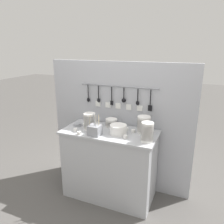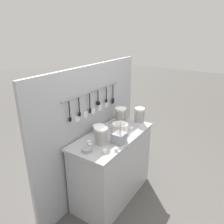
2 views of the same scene
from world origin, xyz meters
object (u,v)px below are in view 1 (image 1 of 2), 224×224
cup_mid_row (85,124)px  plate_stack (118,129)px  cutlery_caddy (95,130)px  steel_mixing_bowl (78,124)px  cup_front_right (79,133)px  bowl_stack_wide_centre (147,132)px  cup_centre (89,124)px  cup_beside_plates (75,130)px  cup_back_right (127,129)px  bowl_stack_tall_left (90,121)px  cup_edge_near (125,137)px  cup_edge_far (133,131)px  bowl_stack_back_corner (111,123)px  bowl_stack_short_front (144,125)px

cup_mid_row → plate_stack: bearing=-9.5°
plate_stack → cutlery_caddy: cutlery_caddy is taller
steel_mixing_bowl → cup_front_right: 0.31m
cutlery_caddy → cup_front_right: bearing=-159.0°
bowl_stack_wide_centre → cup_centre: bearing=165.6°
cutlery_caddy → cup_beside_plates: bearing=178.3°
cup_back_right → cup_centre: bearing=-179.3°
cup_centre → cup_front_right: size_ratio=1.00×
cutlery_caddy → cup_back_right: cutlery_caddy is taller
plate_stack → steel_mixing_bowl: plate_stack is taller
plate_stack → cutlery_caddy: bearing=-150.9°
bowl_stack_tall_left → steel_mixing_bowl: 0.22m
cup_mid_row → cup_back_right: size_ratio=1.00×
steel_mixing_bowl → cup_back_right: size_ratio=2.38×
cup_edge_near → cup_beside_plates: same height
cup_edge_far → cup_front_right: 0.65m
cup_mid_row → steel_mixing_bowl: bearing=-160.5°
plate_stack → cup_mid_row: 0.51m
cutlery_caddy → cup_beside_plates: cutlery_caddy is taller
cup_front_right → bowl_stack_back_corner: bearing=58.6°
steel_mixing_bowl → cup_beside_plates: cup_beside_plates is taller
bowl_stack_tall_left → cup_edge_far: (0.54, 0.09, -0.08)m
cup_centre → cup_beside_plates: size_ratio=1.00×
steel_mixing_bowl → cup_mid_row: bearing=19.5°
cup_mid_row → cup_beside_plates: bearing=-92.9°
cup_edge_near → cup_edge_far: same height
plate_stack → cup_centre: (-0.46, 0.13, -0.04)m
cup_edge_far → cutlery_caddy: bearing=-148.6°
cup_edge_far → cup_beside_plates: 0.70m
bowl_stack_wide_centre → cup_beside_plates: 0.88m
bowl_stack_tall_left → bowl_stack_back_corner: size_ratio=1.36×
steel_mixing_bowl → cup_front_right: (0.17, -0.25, 0.00)m
cutlery_caddy → plate_stack: bearing=29.1°
cutlery_caddy → cup_mid_row: cutlery_caddy is taller
cup_edge_near → cup_edge_far: 0.20m
cup_mid_row → bowl_stack_wide_centre: bearing=-10.9°
bowl_stack_tall_left → bowl_stack_short_front: bearing=11.9°
bowl_stack_wide_centre → cup_beside_plates: bearing=-177.3°
bowl_stack_back_corner → cup_edge_near: 0.42m
bowl_stack_tall_left → cup_beside_plates: size_ratio=4.49×
steel_mixing_bowl → cup_mid_row: (0.09, 0.03, 0.00)m
cup_centre → bowl_stack_tall_left: bearing=-58.8°
bowl_stack_short_front → cup_mid_row: (-0.77, -0.07, -0.08)m
bowl_stack_tall_left → cup_front_right: bowl_stack_tall_left is taller
steel_mixing_bowl → cup_edge_near: size_ratio=2.38×
plate_stack → cup_beside_plates: bearing=-166.1°
bowl_stack_wide_centre → cup_back_right: bowl_stack_wide_centre is taller
cup_back_right → cup_centre: (-0.52, -0.01, 0.00)m
cup_edge_near → cup_mid_row: same height
plate_stack → cup_edge_near: 0.16m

